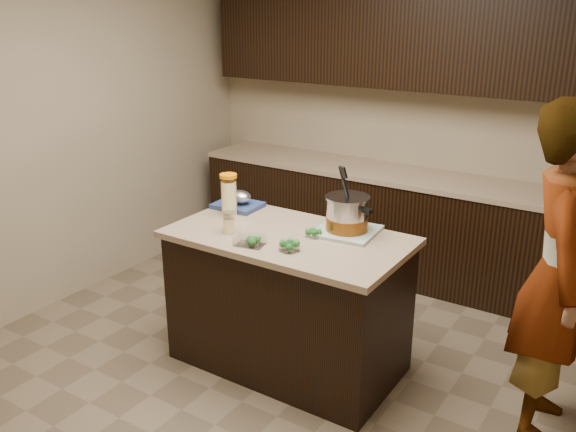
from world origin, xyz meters
name	(u,v)px	position (x,y,z in m)	size (l,w,h in m)	color
ground_plane	(288,362)	(0.00, 0.00, 0.00)	(4.00, 4.00, 0.00)	brown
room_shell	(288,100)	(0.00, 0.00, 1.71)	(4.04, 4.04, 2.72)	tan
back_cabinets	(402,167)	(0.00, 1.74, 0.94)	(3.60, 0.63, 2.33)	black
island	(288,301)	(0.00, 0.00, 0.45)	(1.46, 0.81, 0.90)	black
dish_towel	(347,231)	(0.28, 0.23, 0.91)	(0.36, 0.36, 0.02)	#578260
stock_pot	(347,216)	(0.28, 0.22, 1.01)	(0.37, 0.34, 0.39)	#B7B7BC
lemonade_pitcher	(229,196)	(-0.53, 0.10, 1.03)	(0.14, 0.14, 0.27)	#FAE898
mason_jar	(229,223)	(-0.32, -0.17, 0.96)	(0.10, 0.10, 0.14)	#FAE898
broccoli_tub_left	(313,233)	(0.15, 0.05, 0.92)	(0.13, 0.13, 0.05)	silver
broccoli_tub_right	(289,246)	(0.14, -0.20, 0.93)	(0.14, 0.14, 0.06)	silver
broccoli_tub_rect	(250,240)	(-0.10, -0.26, 0.93)	(0.19, 0.15, 0.06)	silver
blue_tray	(239,202)	(-0.56, 0.25, 0.94)	(0.32, 0.26, 0.12)	navy
person	(560,276)	(1.51, 0.25, 0.91)	(0.66, 0.44, 1.82)	gray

